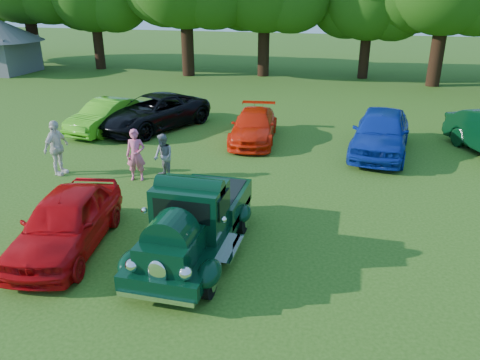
% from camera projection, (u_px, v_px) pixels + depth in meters
% --- Properties ---
extents(ground, '(120.00, 120.00, 0.00)m').
position_uv_depth(ground, '(178.00, 249.00, 11.38)').
color(ground, '#285012').
rests_on(ground, ground).
extents(hero_pickup, '(2.20, 4.72, 1.84)m').
position_uv_depth(hero_pickup, '(195.00, 223.00, 10.92)').
color(hero_pickup, black).
rests_on(hero_pickup, ground).
extents(red_convertible, '(2.39, 4.42, 1.43)m').
position_uv_depth(red_convertible, '(66.00, 221.00, 11.17)').
color(red_convertible, red).
rests_on(red_convertible, ground).
extents(back_car_lime, '(2.10, 4.31, 1.36)m').
position_uv_depth(back_car_lime, '(106.00, 116.00, 20.57)').
color(back_car_lime, '#44A816').
rests_on(back_car_lime, ground).
extents(back_car_black, '(4.46, 5.97, 1.51)m').
position_uv_depth(back_car_black, '(153.00, 112.00, 20.85)').
color(back_car_black, black).
rests_on(back_car_black, ground).
extents(back_car_orange, '(2.21, 4.45, 1.24)m').
position_uv_depth(back_car_orange, '(254.00, 126.00, 19.23)').
color(back_car_orange, red).
rests_on(back_car_orange, ground).
extents(back_car_blue, '(2.51, 5.14, 1.69)m').
position_uv_depth(back_car_blue, '(381.00, 132.00, 17.69)').
color(back_car_blue, '#0D2999').
rests_on(back_car_blue, ground).
extents(spectator_pink, '(0.70, 0.55, 1.72)m').
position_uv_depth(spectator_pink, '(136.00, 155.00, 15.18)').
color(spectator_pink, '#E35D84').
rests_on(spectator_pink, ground).
extents(spectator_grey, '(0.92, 0.90, 1.49)m').
position_uv_depth(spectator_grey, '(163.00, 156.00, 15.39)').
color(spectator_grey, gray).
rests_on(spectator_grey, ground).
extents(spectator_white, '(0.56, 1.14, 1.87)m').
position_uv_depth(spectator_white, '(56.00, 148.00, 15.61)').
color(spectator_white, silver).
rests_on(spectator_white, ground).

